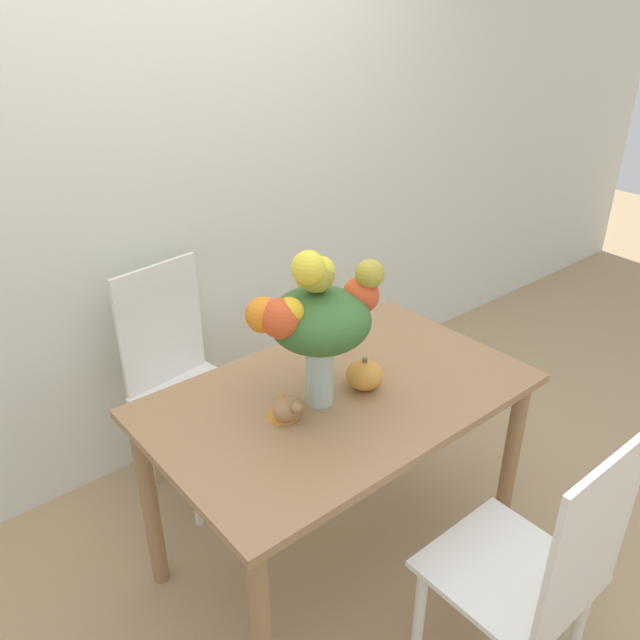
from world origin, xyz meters
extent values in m
plane|color=tan|center=(0.00, 0.00, 0.00)|extent=(12.00, 12.00, 0.00)
cube|color=silver|center=(0.00, 1.06, 1.35)|extent=(8.00, 0.06, 2.70)
cube|color=#9E754C|center=(0.00, 0.00, 0.75)|extent=(1.29, 0.80, 0.03)
cylinder|color=#9E754C|center=(-0.58, -0.34, 0.37)|extent=(0.06, 0.06, 0.74)
cylinder|color=#9E754C|center=(0.58, -0.34, 0.37)|extent=(0.06, 0.06, 0.74)
cylinder|color=#9E754C|center=(-0.58, 0.34, 0.37)|extent=(0.06, 0.06, 0.74)
cylinder|color=#9E754C|center=(0.58, 0.34, 0.37)|extent=(0.06, 0.06, 0.74)
cylinder|color=#B2CCBC|center=(-0.09, 0.00, 0.89)|extent=(0.09, 0.09, 0.24)
cylinder|color=silver|center=(-0.09, 0.00, 0.81)|extent=(0.08, 0.08, 0.09)
cylinder|color=#38662D|center=(-0.07, 0.00, 0.93)|extent=(0.01, 0.01, 0.30)
cylinder|color=#38662D|center=(-0.08, 0.02, 0.93)|extent=(0.01, 0.00, 0.30)
cylinder|color=#38662D|center=(-0.10, 0.01, 0.93)|extent=(0.01, 0.01, 0.30)
cylinder|color=#38662D|center=(-0.10, -0.01, 0.93)|extent=(0.01, 0.01, 0.30)
cylinder|color=#38662D|center=(-0.08, -0.02, 0.93)|extent=(0.01, 0.00, 0.30)
ellipsoid|color=#38662D|center=(-0.09, 0.00, 1.07)|extent=(0.32, 0.32, 0.19)
sphere|color=#AD9E33|center=(0.07, -0.05, 1.20)|extent=(0.09, 0.09, 0.09)
sphere|color=yellow|center=(-0.21, -0.01, 1.14)|extent=(0.09, 0.09, 0.09)
sphere|color=yellow|center=(-0.09, -0.01, 1.24)|extent=(0.08, 0.08, 0.08)
sphere|color=orange|center=(-0.26, 0.05, 1.12)|extent=(0.11, 0.11, 0.11)
sphere|color=#AD9E33|center=(-0.11, 0.02, 1.25)|extent=(0.09, 0.09, 0.09)
sphere|color=yellow|center=(-0.14, -0.01, 1.26)|extent=(0.10, 0.10, 0.10)
sphere|color=#D64C23|center=(-0.24, 0.00, 1.12)|extent=(0.12, 0.12, 0.12)
sphere|color=yellow|center=(-0.02, 0.13, 1.15)|extent=(0.10, 0.10, 0.10)
sphere|color=yellow|center=(-0.02, 0.12, 1.13)|extent=(0.11, 0.11, 0.11)
sphere|color=#D64C23|center=(0.06, -0.03, 1.12)|extent=(0.12, 0.12, 0.12)
sphere|color=#AD9E33|center=(-0.10, 0.00, 1.23)|extent=(0.11, 0.11, 0.11)
ellipsoid|color=gold|center=(0.08, -0.03, 0.82)|extent=(0.13, 0.13, 0.10)
cylinder|color=brown|center=(0.08, -0.03, 0.87)|extent=(0.02, 0.02, 0.02)
ellipsoid|color=#A87A4C|center=(-0.23, -0.01, 0.81)|extent=(0.11, 0.08, 0.08)
cone|color=orange|center=(-0.23, 0.01, 0.81)|extent=(0.11, 0.11, 0.09)
sphere|color=#A87A4C|center=(-0.23, -0.06, 0.84)|extent=(0.03, 0.03, 0.03)
cube|color=white|center=(-0.19, 0.68, 0.46)|extent=(0.48, 0.48, 0.02)
cylinder|color=white|center=(-0.33, 0.49, 0.23)|extent=(0.04, 0.04, 0.45)
cylinder|color=white|center=(0.00, 0.54, 0.23)|extent=(0.04, 0.04, 0.45)
cylinder|color=white|center=(-0.38, 0.83, 0.23)|extent=(0.04, 0.04, 0.45)
cylinder|color=white|center=(-0.04, 0.88, 0.23)|extent=(0.04, 0.04, 0.45)
cube|color=white|center=(-0.22, 0.88, 0.74)|extent=(0.40, 0.07, 0.54)
cube|color=white|center=(0.06, -0.68, 0.46)|extent=(0.42, 0.42, 0.02)
cylinder|color=white|center=(0.23, -0.51, 0.23)|extent=(0.04, 0.04, 0.45)
cylinder|color=white|center=(-0.11, -0.51, 0.23)|extent=(0.04, 0.04, 0.45)
cylinder|color=white|center=(0.23, -0.85, 0.23)|extent=(0.04, 0.04, 0.45)
cube|color=white|center=(0.06, -0.88, 0.74)|extent=(0.40, 0.02, 0.54)
camera|label=1|loc=(-1.19, -1.31, 1.95)|focal=35.00mm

